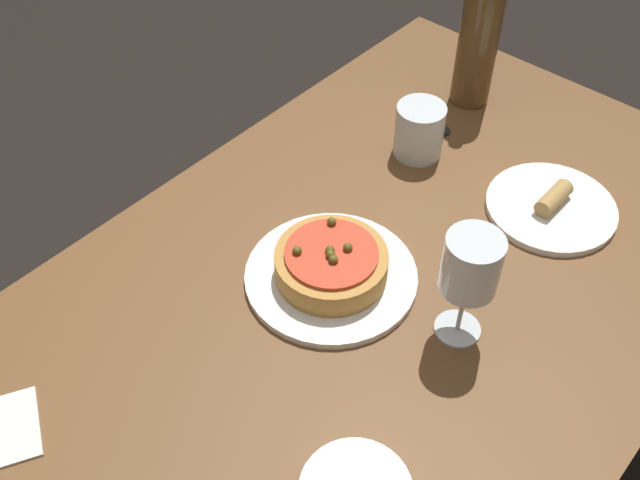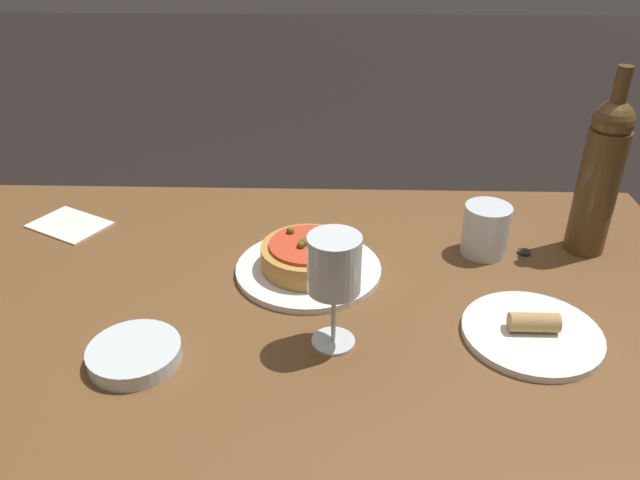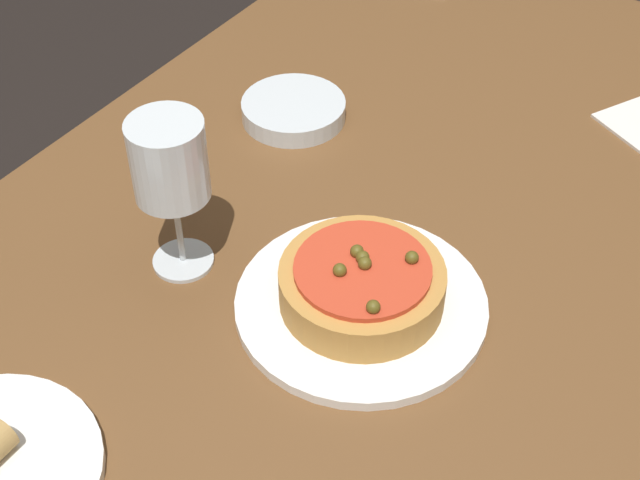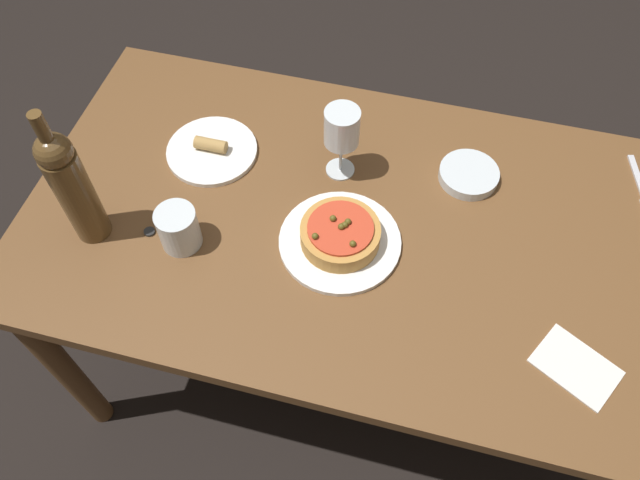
{
  "view_description": "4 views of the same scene",
  "coord_description": "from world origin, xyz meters",
  "px_view_note": "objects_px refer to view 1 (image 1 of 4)",
  "views": [
    {
      "loc": [
        0.52,
        0.41,
        1.61
      ],
      "look_at": [
        -0.06,
        -0.1,
        0.8
      ],
      "focal_mm": 42.0,
      "sensor_mm": 36.0,
      "label": 1
    },
    {
      "loc": [
        -0.09,
        0.88,
        1.36
      ],
      "look_at": [
        -0.07,
        -0.05,
        0.83
      ],
      "focal_mm": 35.0,
      "sensor_mm": 36.0,
      "label": 2
    },
    {
      "loc": [
        -0.59,
        -0.36,
        1.43
      ],
      "look_at": [
        -0.06,
        -0.02,
        0.84
      ],
      "focal_mm": 50.0,
      "sensor_mm": 36.0,
      "label": 3
    },
    {
      "loc": [
        0.1,
        -0.78,
        1.87
      ],
      "look_at": [
        -0.08,
        -0.08,
        0.79
      ],
      "focal_mm": 35.0,
      "sensor_mm": 36.0,
      "label": 4
    }
  ],
  "objects_px": {
    "pizza": "(331,263)",
    "wine_bottle": "(481,28)",
    "dinner_plate": "(331,276)",
    "water_cup": "(419,130)",
    "bottle_cap": "(443,131)",
    "dining_table": "(341,353)",
    "wine_glass": "(471,267)",
    "side_plate": "(551,207)"
  },
  "relations": [
    {
      "from": "water_cup",
      "to": "bottle_cap",
      "type": "height_order",
      "value": "water_cup"
    },
    {
      "from": "dinner_plate",
      "to": "bottle_cap",
      "type": "distance_m",
      "value": 0.41
    },
    {
      "from": "dining_table",
      "to": "wine_glass",
      "type": "bearing_deg",
      "value": 123.6
    },
    {
      "from": "pizza",
      "to": "wine_bottle",
      "type": "height_order",
      "value": "wine_bottle"
    },
    {
      "from": "dining_table",
      "to": "pizza",
      "type": "distance_m",
      "value": 0.15
    },
    {
      "from": "pizza",
      "to": "side_plate",
      "type": "relative_size",
      "value": 0.79
    },
    {
      "from": "dinner_plate",
      "to": "water_cup",
      "type": "height_order",
      "value": "water_cup"
    },
    {
      "from": "wine_bottle",
      "to": "water_cup",
      "type": "xyz_separation_m",
      "value": [
        0.19,
        0.02,
        -0.11
      ]
    },
    {
      "from": "water_cup",
      "to": "dining_table",
      "type": "bearing_deg",
      "value": 20.67
    },
    {
      "from": "dining_table",
      "to": "pizza",
      "type": "height_order",
      "value": "pizza"
    },
    {
      "from": "wine_glass",
      "to": "side_plate",
      "type": "relative_size",
      "value": 0.87
    },
    {
      "from": "dining_table",
      "to": "side_plate",
      "type": "bearing_deg",
      "value": 164.01
    },
    {
      "from": "wine_bottle",
      "to": "side_plate",
      "type": "relative_size",
      "value": 1.63
    },
    {
      "from": "wine_glass",
      "to": "bottle_cap",
      "type": "relative_size",
      "value": 7.68
    },
    {
      "from": "dinner_plate",
      "to": "pizza",
      "type": "bearing_deg",
      "value": -101.67
    },
    {
      "from": "dining_table",
      "to": "bottle_cap",
      "type": "relative_size",
      "value": 62.67
    },
    {
      "from": "dining_table",
      "to": "dinner_plate",
      "type": "height_order",
      "value": "dinner_plate"
    },
    {
      "from": "pizza",
      "to": "bottle_cap",
      "type": "bearing_deg",
      "value": -169.3
    },
    {
      "from": "dining_table",
      "to": "water_cup",
      "type": "relative_size",
      "value": 15.55
    },
    {
      "from": "pizza",
      "to": "side_plate",
      "type": "xyz_separation_m",
      "value": [
        -0.35,
        0.17,
        -0.03
      ]
    },
    {
      "from": "water_cup",
      "to": "side_plate",
      "type": "height_order",
      "value": "water_cup"
    },
    {
      "from": "wine_glass",
      "to": "water_cup",
      "type": "distance_m",
      "value": 0.4
    },
    {
      "from": "dinner_plate",
      "to": "pizza",
      "type": "relative_size",
      "value": 1.54
    },
    {
      "from": "wine_bottle",
      "to": "side_plate",
      "type": "bearing_deg",
      "value": 58.18
    },
    {
      "from": "dining_table",
      "to": "side_plate",
      "type": "distance_m",
      "value": 0.42
    },
    {
      "from": "dining_table",
      "to": "pizza",
      "type": "relative_size",
      "value": 8.91
    },
    {
      "from": "wine_glass",
      "to": "bottle_cap",
      "type": "height_order",
      "value": "wine_glass"
    },
    {
      "from": "pizza",
      "to": "wine_glass",
      "type": "xyz_separation_m",
      "value": [
        -0.05,
        0.2,
        0.1
      ]
    },
    {
      "from": "pizza",
      "to": "dining_table",
      "type": "bearing_deg",
      "value": 53.56
    },
    {
      "from": "wine_glass",
      "to": "bottle_cap",
      "type": "distance_m",
      "value": 0.47
    },
    {
      "from": "wine_glass",
      "to": "wine_bottle",
      "type": "xyz_separation_m",
      "value": [
        -0.48,
        -0.3,
        0.02
      ]
    },
    {
      "from": "side_plate",
      "to": "bottle_cap",
      "type": "bearing_deg",
      "value": -101.79
    },
    {
      "from": "dining_table",
      "to": "wine_bottle",
      "type": "xyz_separation_m",
      "value": [
        -0.57,
        -0.16,
        0.24
      ]
    },
    {
      "from": "bottle_cap",
      "to": "wine_glass",
      "type": "bearing_deg",
      "value": 37.43
    },
    {
      "from": "side_plate",
      "to": "bottle_cap",
      "type": "relative_size",
      "value": 8.88
    },
    {
      "from": "dinner_plate",
      "to": "bottle_cap",
      "type": "bearing_deg",
      "value": -169.29
    },
    {
      "from": "pizza",
      "to": "wine_bottle",
      "type": "xyz_separation_m",
      "value": [
        -0.52,
        -0.1,
        0.12
      ]
    },
    {
      "from": "wine_bottle",
      "to": "side_plate",
      "type": "xyz_separation_m",
      "value": [
        0.17,
        0.27,
        -0.15
      ]
    },
    {
      "from": "wine_bottle",
      "to": "bottle_cap",
      "type": "distance_m",
      "value": 0.19
    },
    {
      "from": "wine_bottle",
      "to": "dining_table",
      "type": "bearing_deg",
      "value": 15.78
    },
    {
      "from": "dinner_plate",
      "to": "water_cup",
      "type": "bearing_deg",
      "value": -166.25
    },
    {
      "from": "dinner_plate",
      "to": "dining_table",
      "type": "bearing_deg",
      "value": 53.53
    }
  ]
}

